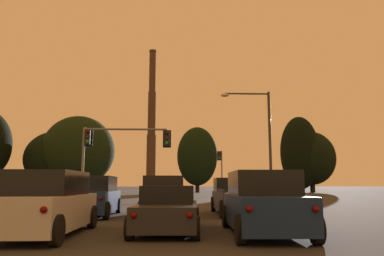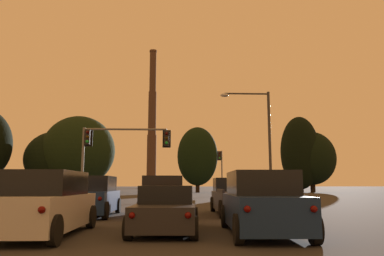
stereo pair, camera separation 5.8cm
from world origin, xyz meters
name	(u,v)px [view 1 (the left image)]	position (x,y,z in m)	size (l,w,h in m)	color
sedan_center_lane_second	(168,210)	(0.20, 12.41, 0.67)	(2.20, 4.78, 1.43)	#232328
suv_left_lane_second	(46,204)	(-3.34, 11.46, 0.90)	(2.11, 4.91, 1.86)	silver
suv_right_lane_second	(263,204)	(3.04, 11.52, 0.90)	(2.28, 4.97, 1.86)	navy
pickup_truck_right_lane_front	(236,198)	(3.46, 19.26, 0.80)	(2.21, 5.51, 1.82)	#232328
suv_left_lane_front	(93,197)	(-3.46, 18.34, 0.90)	(2.18, 4.93, 1.86)	navy
suv_center_lane_front	(162,197)	(-0.20, 18.16, 0.90)	(2.33, 4.99, 1.86)	maroon
traffic_light_overhead_left	(114,145)	(-3.91, 26.33, 4.17)	(6.26, 0.50, 5.40)	slate
traffic_light_far_right	(221,166)	(6.43, 50.71, 3.94)	(0.78, 0.50, 6.01)	slate
street_lamp	(261,134)	(6.61, 26.90, 5.13)	(3.66, 0.36, 8.24)	#38383A
smokestack	(152,132)	(-10.03, 154.52, 22.90)	(6.17, 6.17, 58.51)	#3C2B22
treeline_left_mid	(197,156)	(4.33, 70.13, 6.73)	(7.54, 6.79, 12.21)	black
treeline_far_right	(300,153)	(24.12, 70.97, 7.53)	(7.43, 6.69, 14.51)	black
treeline_center_right	(311,158)	(26.54, 71.66, 6.52)	(9.29, 8.36, 11.66)	black
treeline_right_mid	(58,159)	(-21.56, 70.60, 6.14)	(12.22, 11.00, 11.38)	black
treeline_center_left	(78,151)	(-17.49, 69.08, 7.49)	(13.07, 11.77, 13.94)	black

